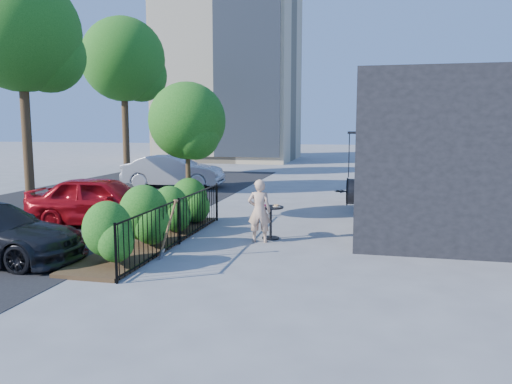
% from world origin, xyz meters
% --- Properties ---
extents(ground, '(120.00, 120.00, 0.00)m').
position_xyz_m(ground, '(0.00, 0.00, 0.00)').
color(ground, gray).
rests_on(ground, ground).
extents(shop_building, '(6.22, 9.00, 4.00)m').
position_xyz_m(shop_building, '(5.50, 4.50, 2.00)').
color(shop_building, black).
rests_on(shop_building, ground).
extents(fence, '(0.05, 6.05, 1.10)m').
position_xyz_m(fence, '(-1.50, 0.00, 0.56)').
color(fence, black).
rests_on(fence, ground).
extents(planting_bed, '(1.30, 6.00, 0.08)m').
position_xyz_m(planting_bed, '(-2.20, 0.00, 0.04)').
color(planting_bed, '#382616').
rests_on(planting_bed, ground).
extents(shrubs, '(1.10, 5.60, 1.24)m').
position_xyz_m(shrubs, '(-2.10, 0.10, 0.70)').
color(shrubs, '#155212').
rests_on(shrubs, ground).
extents(patio_tree, '(2.20, 2.20, 3.94)m').
position_xyz_m(patio_tree, '(-2.24, 2.76, 2.76)').
color(patio_tree, '#3F2B19').
rests_on(patio_tree, ground).
extents(street, '(9.00, 30.00, 0.01)m').
position_xyz_m(street, '(-7.00, 3.00, 0.00)').
color(street, black).
rests_on(street, ground).
extents(street_tree_near, '(4.40, 4.40, 8.28)m').
position_xyz_m(street_tree_near, '(-9.94, 5.96, 5.92)').
color(street_tree_near, '#3F2B19').
rests_on(street_tree_near, ground).
extents(street_tree_far, '(4.40, 4.40, 8.28)m').
position_xyz_m(street_tree_far, '(-9.94, 13.96, 5.92)').
color(street_tree_far, '#3F2B19').
rests_on(street_tree_far, ground).
extents(cafe_table, '(0.64, 0.64, 0.85)m').
position_xyz_m(cafe_table, '(0.48, 1.05, 0.55)').
color(cafe_table, black).
rests_on(cafe_table, ground).
extents(woman, '(0.59, 0.42, 1.51)m').
position_xyz_m(woman, '(0.28, 0.64, 0.76)').
color(woman, '#DAAC8D').
rests_on(woman, ground).
extents(shovel, '(0.44, 0.17, 1.30)m').
position_xyz_m(shovel, '(-1.25, -1.30, 0.57)').
color(shovel, brown).
rests_on(shovel, ground).
extents(car_red, '(4.23, 2.01, 1.40)m').
position_xyz_m(car_red, '(-4.34, 1.57, 0.70)').
color(car_red, '#AA0E16').
rests_on(car_red, ground).
extents(car_silver, '(4.55, 1.95, 1.46)m').
position_xyz_m(car_silver, '(-5.69, 10.00, 0.73)').
color(car_silver, '#A7A7AC').
rests_on(car_silver, ground).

